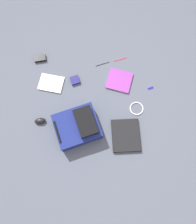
{
  "coord_description": "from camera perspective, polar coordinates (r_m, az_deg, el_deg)",
  "views": [
    {
      "loc": [
        -0.6,
        -0.03,
        2.01
      ],
      "look_at": [
        -0.03,
        -0.03,
        0.02
      ],
      "focal_mm": 35.19,
      "sensor_mm": 36.0,
      "label": 1
    }
  ],
  "objects": [
    {
      "name": "backpack",
      "position": [
        1.98,
        -5.22,
        -3.71
      ],
      "size": [
        0.43,
        0.47,
        0.17
      ],
      "color": "navy",
      "rests_on": "ground_plane"
    },
    {
      "name": "pen_black",
      "position": [
        2.31,
        5.82,
        13.42
      ],
      "size": [
        0.05,
        0.13,
        0.01
      ],
      "primitive_type": "cylinder",
      "rotation": [
        1.57,
        0.0,
        0.29
      ],
      "color": "red",
      "rests_on": "ground_plane"
    },
    {
      "name": "book_red",
      "position": [
        2.2,
        5.54,
        8.14
      ],
      "size": [
        0.28,
        0.29,
        0.02
      ],
      "color": "silver",
      "rests_on": "ground_plane"
    },
    {
      "name": "ground_plane",
      "position": [
        2.09,
        -0.9,
        0.74
      ],
      "size": [
        4.03,
        4.03,
        0.0
      ],
      "primitive_type": "plane",
      "color": "#4C5160"
    },
    {
      "name": "book_manual",
      "position": [
        2.23,
        -12.07,
        7.3
      ],
      "size": [
        0.22,
        0.26,
        0.01
      ],
      "color": "silver",
      "rests_on": "ground_plane"
    },
    {
      "name": "power_brick",
      "position": [
        2.36,
        -14.82,
        13.34
      ],
      "size": [
        0.09,
        0.13,
        0.03
      ],
      "primitive_type": "cube",
      "rotation": [
        0.0,
        0.0,
        0.17
      ],
      "color": "black",
      "rests_on": "ground_plane"
    },
    {
      "name": "pen_blue",
      "position": [
        2.27,
        1.19,
        12.36
      ],
      "size": [
        0.05,
        0.14,
        0.01
      ],
      "primitive_type": "cylinder",
      "rotation": [
        1.57,
        0.0,
        0.31
      ],
      "color": "black",
      "rests_on": "ground_plane"
    },
    {
      "name": "computer_mouse",
      "position": [
        2.11,
        -14.81,
        -2.27
      ],
      "size": [
        0.07,
        0.11,
        0.04
      ],
      "primitive_type": "ellipsoid",
      "rotation": [
        0.0,
        0.0,
        0.12
      ],
      "color": "black",
      "rests_on": "ground_plane"
    },
    {
      "name": "usb_stick",
      "position": [
        2.22,
        13.52,
        6.08
      ],
      "size": [
        0.04,
        0.06,
        0.01
      ],
      "primitive_type": "cube",
      "rotation": [
        0.0,
        0.0,
        0.35
      ],
      "color": "#191999",
      "rests_on": "ground_plane"
    },
    {
      "name": "laptop",
      "position": [
        2.03,
        7.23,
        -6.03
      ],
      "size": [
        0.31,
        0.26,
        0.03
      ],
      "color": "black",
      "rests_on": "ground_plane"
    },
    {
      "name": "cable_coil",
      "position": [
        2.12,
        10.0,
        0.94
      ],
      "size": [
        0.13,
        0.13,
        0.01
      ],
      "primitive_type": "torus",
      "color": "silver",
      "rests_on": "ground_plane"
    },
    {
      "name": "earbud_pouch",
      "position": [
        2.19,
        -6.01,
        8.22
      ],
      "size": [
        0.11,
        0.11,
        0.03
      ],
      "primitive_type": "cube",
      "rotation": [
        0.0,
        0.0,
        0.32
      ],
      "color": "navy",
      "rests_on": "ground_plane"
    }
  ]
}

